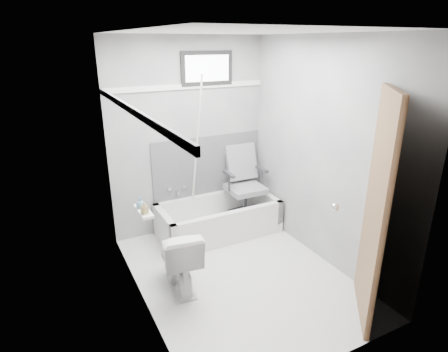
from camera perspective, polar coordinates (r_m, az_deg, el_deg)
floor at (r=4.08m, az=2.32°, el=-14.85°), size 2.60×2.60×0.00m
ceiling at (r=3.36m, az=2.93°, el=21.14°), size 2.60×2.60×0.00m
wall_back at (r=4.67m, az=-5.36°, el=5.86°), size 2.00×0.02×2.40m
wall_front at (r=2.58m, az=17.11°, el=-6.95°), size 2.00×0.02×2.40m
wall_left at (r=3.19m, az=-13.23°, el=-1.32°), size 0.02×2.60×2.40m
wall_right at (r=4.11m, az=14.83°, el=3.31°), size 0.02×2.60×2.40m
bathtub at (r=4.77m, az=-0.84°, el=-6.41°), size 1.50×0.70×0.42m
office_chair at (r=4.85m, az=3.31°, el=-1.15°), size 0.56×0.56×0.94m
toilet at (r=3.77m, az=-6.91°, el=-12.24°), size 0.46×0.71×0.66m
door at (r=3.38m, az=28.69°, el=-5.80°), size 0.78×0.78×2.00m
window at (r=4.62m, az=-2.64°, el=16.09°), size 0.66×0.04×0.40m
backerboard at (r=4.86m, az=-2.44°, el=1.60°), size 1.50×0.02×0.78m
trim_back at (r=4.54m, az=-5.55°, el=13.42°), size 2.00×0.02×0.06m
trim_left at (r=3.03m, az=-13.91°, el=9.71°), size 0.02×2.60×0.06m
pole at (r=4.49m, az=-4.27°, el=3.33°), size 0.02×0.47×1.90m
shelf at (r=3.42m, az=-12.15°, el=-5.25°), size 0.10×0.32×0.02m
soap_bottle_a at (r=3.32m, az=-12.02°, el=-4.79°), size 0.07×0.07×0.12m
soap_bottle_b at (r=3.44m, az=-12.65°, el=-4.00°), size 0.11×0.11×0.10m
faucet at (r=4.77m, az=-7.20°, el=-2.10°), size 0.26×0.10×0.16m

